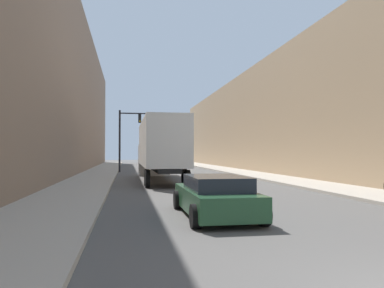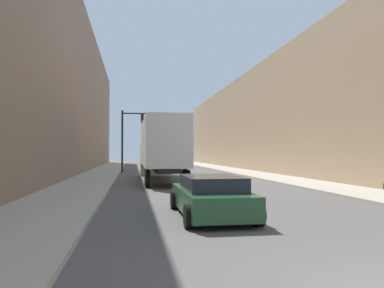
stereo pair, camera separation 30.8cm
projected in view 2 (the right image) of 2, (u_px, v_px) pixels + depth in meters
sidewalk_right at (246, 173)px, 35.13m from camera, size 3.24×80.00×0.15m
sidewalk_left at (100, 174)px, 33.01m from camera, size 3.24×80.00×0.15m
building_right at (292, 117)px, 35.98m from camera, size 6.00×80.00×10.76m
building_left at (46, 85)px, 32.46m from camera, size 6.00×80.00×15.66m
semi_truck at (160, 148)px, 26.74m from camera, size 2.56×14.23×4.12m
sedan_car at (211, 196)px, 11.55m from camera, size 2.11×4.74×1.26m
traffic_signal_gantry at (137, 130)px, 38.26m from camera, size 6.14×0.35×6.28m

